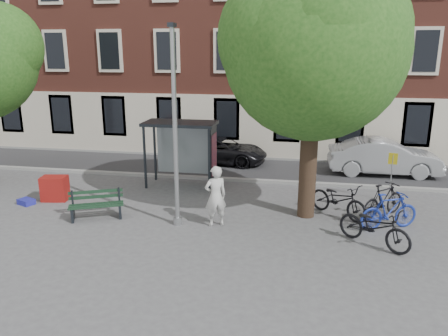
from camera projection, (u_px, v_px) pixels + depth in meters
name	position (u px, v px, depth m)	size (l,w,h in m)	color
ground	(178.00, 224.00, 13.89)	(90.00, 90.00, 0.00)	#4C4C4F
road	(219.00, 167.00, 20.53)	(40.00, 4.00, 0.01)	#28282B
curb_near	(211.00, 178.00, 18.62)	(40.00, 0.25, 0.12)	gray
curb_far	(227.00, 156.00, 22.42)	(40.00, 0.25, 0.12)	gray
building_row	(239.00, 19.00, 24.38)	(30.00, 8.00, 14.00)	brown
lamppost	(175.00, 139.00, 13.16)	(0.28, 0.35, 6.11)	#9EA0A3
tree_right	(315.00, 41.00, 13.03)	(5.76, 5.60, 8.20)	black
bus_shelter	(191.00, 139.00, 17.39)	(2.85, 1.45, 2.62)	#1E2328
painter	(216.00, 196.00, 13.57)	(0.71, 0.46, 1.94)	silver
bench	(96.00, 206.00, 14.31)	(1.81, 1.20, 0.89)	#1E2328
bike_a	(339.00, 199.00, 14.44)	(0.77, 2.21, 1.16)	black
bike_b	(389.00, 211.00, 13.38)	(0.55, 1.96, 1.18)	#1B3097
bike_c	(374.00, 227.00, 12.25)	(0.77, 2.20, 1.15)	black
bike_d	(383.00, 200.00, 14.39)	(0.54, 1.93, 1.16)	black
car_dark	(222.00, 150.00, 21.29)	(2.03, 4.40, 1.22)	black
car_silver	(384.00, 157.00, 19.26)	(1.67, 4.78, 1.57)	#9C9EA3
red_stand	(55.00, 188.00, 16.00)	(0.90, 0.60, 0.90)	maroon
blue_crate	(26.00, 202.00, 15.64)	(0.55, 0.40, 0.20)	#212399
bucket_b	(52.00, 192.00, 16.44)	(0.28, 0.28, 0.36)	white
bucket_c	(62.00, 197.00, 15.94)	(0.28, 0.28, 0.36)	white
notice_sign	(392.00, 167.00, 15.66)	(0.31, 0.10, 1.81)	#9EA0A3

